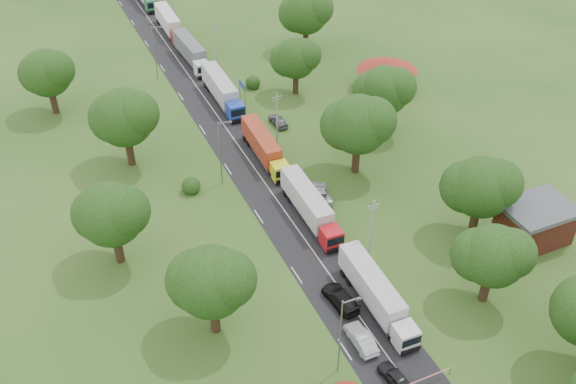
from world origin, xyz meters
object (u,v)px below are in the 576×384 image
info_sign (242,89)px  truck_0 (376,293)px  car_lane_front (395,377)px  car_lane_mid (361,339)px

info_sign → truck_0: (-2.92, -48.93, -0.90)m
car_lane_front → car_lane_mid: size_ratio=0.87×
truck_0 → car_lane_front: 10.21m
car_lane_front → car_lane_mid: bearing=-88.0°
truck_0 → car_lane_mid: (-4.01, -4.07, -1.30)m
truck_0 → car_lane_front: size_ratio=3.38×
truck_0 → car_lane_mid: truck_0 is taller
car_lane_front → car_lane_mid: 5.55m
info_sign → car_lane_mid: size_ratio=0.84×
info_sign → car_lane_mid: info_sign is taller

